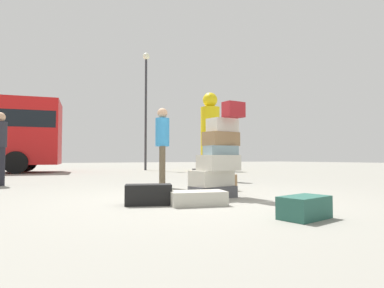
% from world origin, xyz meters
% --- Properties ---
extents(ground_plane, '(80.00, 80.00, 0.00)m').
position_xyz_m(ground_plane, '(0.00, 0.00, 0.00)').
color(ground_plane, gray).
extents(suitcase_tower, '(0.84, 0.62, 1.52)m').
position_xyz_m(suitcase_tower, '(0.39, 0.06, 0.60)').
color(suitcase_tower, '#4C4C51').
rests_on(suitcase_tower, ground).
extents(suitcase_teal_white_trunk, '(0.60, 0.42, 0.23)m').
position_xyz_m(suitcase_teal_white_trunk, '(0.18, -1.90, 0.12)').
color(suitcase_teal_white_trunk, '#26594C').
rests_on(suitcase_teal_white_trunk, ground).
extents(suitcase_black_left_side, '(0.68, 0.49, 0.27)m').
position_xyz_m(suitcase_black_left_side, '(-0.89, -0.20, 0.14)').
color(suitcase_black_left_side, black).
rests_on(suitcase_black_left_side, ground).
extents(suitcase_cream_right_side, '(0.81, 0.56, 0.19)m').
position_xyz_m(suitcase_cream_right_side, '(-0.32, -0.54, 0.09)').
color(suitcase_cream_right_side, beige).
rests_on(suitcase_cream_right_side, ground).
extents(suitcase_brown_behind_tower, '(0.81, 0.59, 0.31)m').
position_xyz_m(suitcase_brown_behind_tower, '(0.89, 0.87, 0.15)').
color(suitcase_brown_behind_tower, olive).
rests_on(suitcase_brown_behind_tower, ground).
extents(person_bearded_onlooker, '(0.30, 0.33, 1.71)m').
position_xyz_m(person_bearded_onlooker, '(0.29, 2.09, 1.03)').
color(person_bearded_onlooker, brown).
rests_on(person_bearded_onlooker, ground).
extents(person_tourist_with_camera, '(0.30, 0.33, 1.70)m').
position_xyz_m(person_tourist_with_camera, '(2.46, 2.93, 1.01)').
color(person_tourist_with_camera, brown).
rests_on(person_tourist_with_camera, ground).
extents(person_passerby_in_red, '(0.30, 0.30, 1.68)m').
position_xyz_m(person_passerby_in_red, '(-2.83, 4.27, 1.01)').
color(person_passerby_in_red, black).
rests_on(person_passerby_in_red, ground).
extents(yellow_dummy_statue, '(1.33, 1.33, 3.90)m').
position_xyz_m(yellow_dummy_statue, '(5.93, 9.27, 1.73)').
color(yellow_dummy_statue, yellow).
rests_on(yellow_dummy_statue, ground).
extents(lamp_post, '(0.36, 0.36, 6.17)m').
position_xyz_m(lamp_post, '(3.36, 11.51, 4.02)').
color(lamp_post, '#333338').
rests_on(lamp_post, ground).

